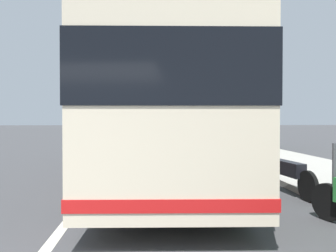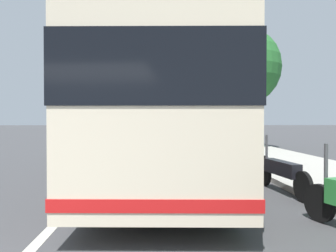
{
  "view_description": "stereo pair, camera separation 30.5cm",
  "coord_description": "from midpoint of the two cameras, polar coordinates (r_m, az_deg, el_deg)",
  "views": [
    {
      "loc": [
        -1.35,
        -1.21,
        1.61
      ],
      "look_at": [
        9.64,
        -2.0,
        1.42
      ],
      "focal_mm": 35.73,
      "sensor_mm": 36.0,
      "label": 1
    },
    {
      "loc": [
        -1.36,
        -1.52,
        1.61
      ],
      "look_at": [
        9.64,
        -2.0,
        1.42
      ],
      "focal_mm": 35.73,
      "sensor_mm": 36.0,
      "label": 2
    }
  ],
  "objects": [
    {
      "name": "motorcycle_nearest_curb",
      "position": [
        7.89,
        18.23,
        -7.38
      ],
      "size": [
        2.32,
        0.39,
        1.26
      ],
      "rotation": [
        0.0,
        0.0,
        0.12
      ],
      "color": "black",
      "rests_on": "ground"
    },
    {
      "name": "coach_bus",
      "position": [
        9.15,
        -1.26,
        2.37
      ],
      "size": [
        10.69,
        3.15,
        3.22
      ],
      "rotation": [
        0.0,
        0.0,
        -0.05
      ],
      "color": "beige",
      "rests_on": "ground"
    },
    {
      "name": "car_ahead_same_lane",
      "position": [
        40.21,
        -2.76,
        -0.37
      ],
      "size": [
        4.58,
        2.02,
        1.36
      ],
      "rotation": [
        0.0,
        0.0,
        -0.06
      ],
      "color": "gray",
      "rests_on": "ground"
    },
    {
      "name": "car_side_street",
      "position": [
        48.44,
        -3.29,
        -0.04
      ],
      "size": [
        4.15,
        2.09,
        1.59
      ],
      "rotation": [
        0.0,
        0.0,
        -0.05
      ],
      "color": "gray",
      "rests_on": "ground"
    },
    {
      "name": "motorcycle_mid_row",
      "position": [
        10.55,
        12.52,
        -5.25
      ],
      "size": [
        2.12,
        0.8,
        1.26
      ],
      "rotation": [
        0.0,
        0.0,
        0.33
      ],
      "color": "black",
      "rests_on": "ground"
    },
    {
      "name": "sidewalk_curb",
      "position": [
        12.5,
        19.55,
        -6.14
      ],
      "size": [
        110.0,
        3.6,
        0.14
      ],
      "primitive_type": "cube",
      "color": "#B2ADA3",
      "rests_on": "ground"
    },
    {
      "name": "car_oncoming",
      "position": [
        47.08,
        -7.81,
        -0.13
      ],
      "size": [
        4.61,
        1.94,
        1.5
      ],
      "rotation": [
        0.0,
        0.0,
        3.17
      ],
      "color": "gold",
      "rests_on": "ground"
    },
    {
      "name": "roadside_tree_mid_block",
      "position": [
        19.18,
        11.24,
        9.75
      ],
      "size": [
        4.32,
        4.32,
        6.71
      ],
      "color": "brown",
      "rests_on": "ground"
    },
    {
      "name": "utility_pole",
      "position": [
        21.92,
        7.81,
        8.17
      ],
      "size": [
        0.29,
        0.29,
        8.71
      ],
      "primitive_type": "cylinder",
      "color": "slate",
      "rests_on": "ground"
    },
    {
      "name": "roadside_tree_far_block",
      "position": [
        32.33,
        6.13,
        4.53
      ],
      "size": [
        3.6,
        3.6,
        5.43
      ],
      "color": "brown",
      "rests_on": "ground"
    },
    {
      "name": "lane_divider_line",
      "position": [
        11.55,
        -10.94,
        -7.02
      ],
      "size": [
        110.0,
        0.16,
        0.01
      ],
      "primitive_type": "cube",
      "color": "silver",
      "rests_on": "ground"
    }
  ]
}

